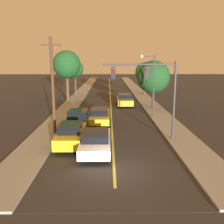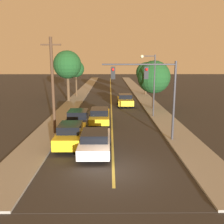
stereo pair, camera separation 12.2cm
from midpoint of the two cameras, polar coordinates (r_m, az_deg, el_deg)
ground_plane at (r=14.40m, az=0.55°, el=-13.25°), size 200.00×200.00×0.00m
road_surface at (r=49.43m, az=-0.21°, el=4.67°), size 8.43×80.00×0.01m
sidewalk_left at (r=49.70m, az=-6.54°, el=4.70°), size 2.50×80.00×0.12m
sidewalk_right at (r=49.75m, az=6.12°, el=4.71°), size 2.50×80.00×0.12m
car_near_lane_front at (r=16.91m, az=-3.65°, el=-6.64°), size 2.08×5.01×1.47m
car_near_lane_second at (r=24.48m, az=-2.67°, el=-0.76°), size 2.01×5.15×1.50m
car_outer_lane_front at (r=18.42m, az=-9.21°, el=-4.98°), size 1.91×4.80×1.64m
car_outer_lane_second at (r=22.72m, az=-7.53°, el=-1.64°), size 2.02×4.82×1.71m
car_far_oncoming at (r=33.93m, az=3.13°, el=2.77°), size 2.10×4.60×1.58m
traffic_signal_mast at (r=18.70m, az=8.99°, el=6.41°), size 5.46×0.42×5.92m
streetlamp_right at (r=27.07m, az=9.00°, el=7.93°), size 1.63×0.36×6.55m
utility_pole_left at (r=20.82m, az=-13.23°, el=6.13°), size 1.60×0.24×7.76m
tree_left_near at (r=38.04m, az=-10.07°, el=10.56°), size 4.14×4.14×7.40m
tree_left_far at (r=42.96m, az=-8.19°, el=9.69°), size 2.81×2.81×5.96m
tree_right_near at (r=31.51m, az=9.66°, el=7.88°), size 4.04×4.04×5.96m
tree_right_far at (r=44.74m, az=7.86°, el=8.95°), size 3.53×3.53×5.66m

